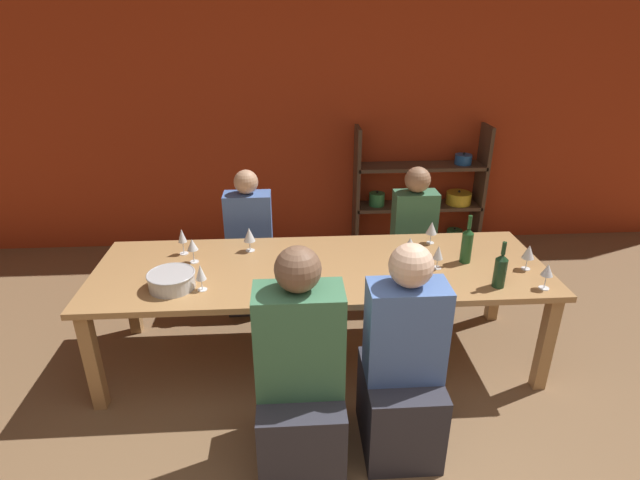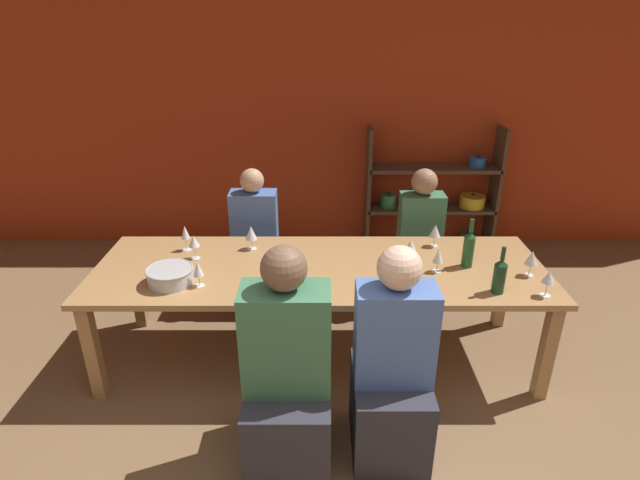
# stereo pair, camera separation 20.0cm
# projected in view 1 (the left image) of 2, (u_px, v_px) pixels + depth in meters

# --- Properties ---
(wall_back_red) EXTENTS (8.80, 0.06, 2.70)m
(wall_back_red) POSITION_uv_depth(u_px,v_px,m) (313.00, 117.00, 4.99)
(wall_back_red) COLOR #B23819
(wall_back_red) RESTS_ON ground_plane
(shelf_unit) EXTENTS (1.34, 0.30, 1.28)m
(shelf_unit) POSITION_uv_depth(u_px,v_px,m) (422.00, 199.00, 5.21)
(shelf_unit) COLOR #4C3828
(shelf_unit) RESTS_ON ground_plane
(dining_table) EXTENTS (3.01, 0.99, 0.74)m
(dining_table) POSITION_uv_depth(u_px,v_px,m) (321.00, 275.00, 3.37)
(dining_table) COLOR #AD7F4C
(dining_table) RESTS_ON ground_plane
(mixing_bowl) EXTENTS (0.29, 0.29, 0.10)m
(mixing_bowl) POSITION_uv_depth(u_px,v_px,m) (172.00, 280.00, 3.06)
(mixing_bowl) COLOR #B7BABC
(mixing_bowl) RESTS_ON dining_table
(wine_bottle_green) EXTENTS (0.07, 0.07, 0.34)m
(wine_bottle_green) POSITION_uv_depth(u_px,v_px,m) (467.00, 244.00, 3.35)
(wine_bottle_green) COLOR #1E4C23
(wine_bottle_green) RESTS_ON dining_table
(wine_bottle_dark) EXTENTS (0.08, 0.08, 0.30)m
(wine_bottle_dark) POSITION_uv_depth(u_px,v_px,m) (500.00, 270.00, 3.05)
(wine_bottle_dark) COLOR #19381E
(wine_bottle_dark) RESTS_ON dining_table
(wine_glass_white_a) EXTENTS (0.08, 0.08, 0.18)m
(wine_glass_white_a) POSITION_uv_depth(u_px,v_px,m) (249.00, 235.00, 3.52)
(wine_glass_white_a) COLOR white
(wine_glass_white_a) RESTS_ON dining_table
(wine_glass_red_a) EXTENTS (0.06, 0.06, 0.17)m
(wine_glass_red_a) POSITION_uv_depth(u_px,v_px,m) (201.00, 273.00, 3.01)
(wine_glass_red_a) COLOR white
(wine_glass_red_a) RESTS_ON dining_table
(wine_glass_red_b) EXTENTS (0.07, 0.07, 0.17)m
(wine_glass_red_b) POSITION_uv_depth(u_px,v_px,m) (547.00, 271.00, 3.03)
(wine_glass_red_b) COLOR white
(wine_glass_red_b) RESTS_ON dining_table
(wine_glass_white_b) EXTENTS (0.08, 0.08, 0.17)m
(wine_glass_white_b) POSITION_uv_depth(u_px,v_px,m) (529.00, 252.00, 3.26)
(wine_glass_white_b) COLOR white
(wine_glass_white_b) RESTS_ON dining_table
(wine_glass_red_c) EXTENTS (0.08, 0.08, 0.17)m
(wine_glass_red_c) POSITION_uv_depth(u_px,v_px,m) (432.00, 228.00, 3.64)
(wine_glass_red_c) COLOR white
(wine_glass_red_c) RESTS_ON dining_table
(wine_glass_white_c) EXTENTS (0.07, 0.07, 0.16)m
(wine_glass_white_c) POSITION_uv_depth(u_px,v_px,m) (438.00, 253.00, 3.28)
(wine_glass_white_c) COLOR white
(wine_glass_white_c) RESTS_ON dining_table
(wine_glass_white_d) EXTENTS (0.07, 0.07, 0.16)m
(wine_glass_white_d) POSITION_uv_depth(u_px,v_px,m) (410.00, 243.00, 3.39)
(wine_glass_white_d) COLOR white
(wine_glass_white_d) RESTS_ON dining_table
(wine_glass_red_d) EXTENTS (0.06, 0.06, 0.19)m
(wine_glass_red_d) POSITION_uv_depth(u_px,v_px,m) (182.00, 237.00, 3.47)
(wine_glass_red_d) COLOR white
(wine_glass_red_d) RESTS_ON dining_table
(wine_glass_empty_a) EXTENTS (0.07, 0.07, 0.17)m
(wine_glass_empty_a) POSITION_uv_depth(u_px,v_px,m) (192.00, 245.00, 3.35)
(wine_glass_empty_a) COLOR white
(wine_glass_empty_a) RESTS_ON dining_table
(person_near_a) EXTENTS (0.41, 0.51, 1.27)m
(person_near_a) POSITION_uv_depth(u_px,v_px,m) (402.00, 377.00, 2.73)
(person_near_a) COLOR #2D2D38
(person_near_a) RESTS_ON ground_plane
(person_far_a) EXTENTS (0.35, 0.44, 1.19)m
(person_far_a) POSITION_uv_depth(u_px,v_px,m) (412.00, 252.00, 4.22)
(person_far_a) COLOR #2D2D38
(person_far_a) RESTS_ON ground_plane
(person_near_b) EXTENTS (0.45, 0.56, 1.30)m
(person_near_b) POSITION_uv_depth(u_px,v_px,m) (300.00, 389.00, 2.63)
(person_near_b) COLOR #2D2D38
(person_near_b) RESTS_ON ground_plane
(person_far_b) EXTENTS (0.37, 0.47, 1.18)m
(person_far_b) POSITION_uv_depth(u_px,v_px,m) (251.00, 257.00, 4.16)
(person_far_b) COLOR #2D2D38
(person_far_b) RESTS_ON ground_plane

